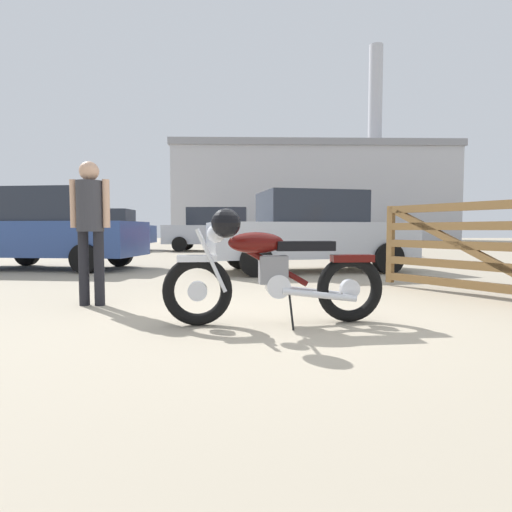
# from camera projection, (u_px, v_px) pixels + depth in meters

# --- Properties ---
(ground_plane) EXTENTS (80.00, 80.00, 0.00)m
(ground_plane) POSITION_uv_depth(u_px,v_px,m) (291.00, 318.00, 4.18)
(ground_plane) COLOR tan
(vintage_motorcycle) EXTENTS (2.08, 0.73, 1.07)m
(vintage_motorcycle) POSITION_uv_depth(u_px,v_px,m) (270.00, 272.00, 3.88)
(vintage_motorcycle) COLOR black
(vintage_motorcycle) RESTS_ON ground_plane
(timber_gate) EXTENTS (1.48, 2.21, 1.60)m
(timber_gate) POSITION_uv_depth(u_px,v_px,m) (485.00, 244.00, 5.37)
(timber_gate) COLOR brown
(timber_gate) RESTS_ON ground_plane
(bystander) EXTENTS (0.46, 0.30, 1.66)m
(bystander) POSITION_uv_depth(u_px,v_px,m) (90.00, 218.00, 4.82)
(bystander) COLOR black
(bystander) RESTS_ON ground_plane
(red_hatchback_near) EXTENTS (4.11, 2.28, 1.78)m
(red_hatchback_near) POSITION_uv_depth(u_px,v_px,m) (330.00, 229.00, 15.71)
(red_hatchback_near) COLOR black
(red_hatchback_near) RESTS_ON ground_plane
(pale_sedan_back) EXTENTS (4.08, 2.20, 1.78)m
(pale_sedan_back) POSITION_uv_depth(u_px,v_px,m) (49.00, 228.00, 9.37)
(pale_sedan_back) COLOR black
(pale_sedan_back) RESTS_ON ground_plane
(white_estate_far) EXTENTS (4.46, 2.54, 1.67)m
(white_estate_far) POSITION_uv_depth(u_px,v_px,m) (310.00, 232.00, 8.88)
(white_estate_far) COLOR black
(white_estate_far) RESTS_ON ground_plane
(dark_sedan_left) EXTENTS (3.94, 1.90, 1.78)m
(dark_sedan_left) POSITION_uv_depth(u_px,v_px,m) (214.00, 229.00, 17.43)
(dark_sedan_left) COLOR black
(dark_sedan_left) RESTS_ON ground_plane
(blue_hatchback_right) EXTENTS (4.71, 1.99, 1.74)m
(blue_hatchback_right) POSITION_uv_depth(u_px,v_px,m) (94.00, 228.00, 17.79)
(blue_hatchback_right) COLOR black
(blue_hatchback_right) RESTS_ON ground_plane
(industrial_building) EXTENTS (21.56, 8.67, 15.70)m
(industrial_building) POSITION_uv_depth(u_px,v_px,m) (310.00, 194.00, 34.34)
(industrial_building) COLOR #B2B2B7
(industrial_building) RESTS_ON ground_plane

